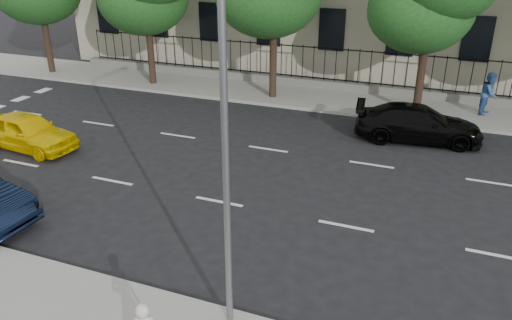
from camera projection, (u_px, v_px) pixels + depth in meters
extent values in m
plane|color=black|center=(180.00, 244.00, 13.47)|extent=(120.00, 120.00, 0.00)
cube|color=gray|center=(315.00, 98.00, 25.34)|extent=(60.00, 4.00, 0.15)
cube|color=slate|center=(323.00, 84.00, 26.67)|extent=(30.00, 0.50, 0.40)
cube|color=black|center=(324.00, 78.00, 26.54)|extent=(28.80, 0.05, 0.05)
cube|color=black|center=(325.00, 48.00, 25.89)|extent=(28.80, 0.05, 0.05)
cylinder|color=slate|center=(225.00, 145.00, 8.98)|extent=(0.14, 0.14, 8.00)
cylinder|color=#382619|center=(48.00, 45.00, 29.24)|extent=(0.36, 0.36, 3.15)
cylinder|color=#382619|center=(151.00, 56.00, 26.97)|extent=(0.36, 0.36, 2.97)
cylinder|color=#382619|center=(273.00, 64.00, 24.60)|extent=(0.36, 0.36, 3.32)
cylinder|color=#382619|center=(420.00, 80.00, 22.35)|extent=(0.36, 0.36, 3.08)
ellipsoid|color=#194B1C|center=(420.00, 10.00, 21.51)|extent=(4.56, 4.56, 3.74)
imported|color=#F7CF00|center=(27.00, 131.00, 19.22)|extent=(4.26, 2.04, 1.41)
imported|color=black|center=(418.00, 123.00, 19.97)|extent=(5.20, 2.66, 1.44)
imported|color=#315A97|center=(489.00, 93.00, 22.42)|extent=(1.00, 1.12, 1.92)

